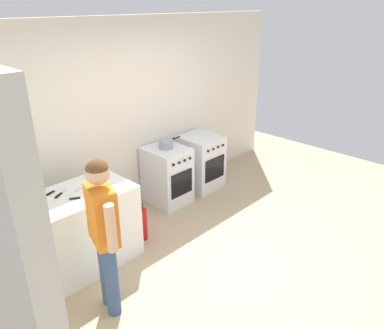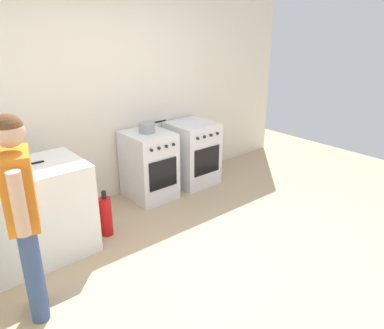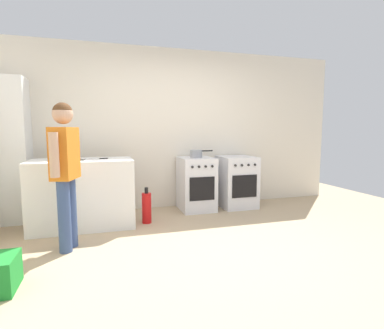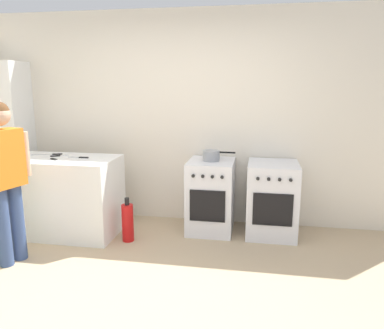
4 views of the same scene
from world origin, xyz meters
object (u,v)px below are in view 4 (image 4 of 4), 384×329
Objects in this scene: person at (5,171)px; knife_bread at (48,154)px; oven_right at (272,199)px; larder_cabinet at (10,141)px; pot at (211,156)px; oven_left at (211,196)px; knife_paring at (58,156)px; fire_extinguisher at (128,222)px; knife_carving at (58,160)px; knife_utility at (79,157)px.

knife_bread is at bearing 96.78° from person.
larder_cabinet is at bearing 178.26° from oven_right.
larder_cabinet reaches higher than oven_right.
pot is 0.24× the size of person.
person reaches higher than oven_left.
person is at bearing -155.26° from oven_right.
larder_cabinet is (-3.36, 0.10, 0.57)m from oven_right.
oven_right is 2.48× the size of knife_bread.
person is at bearing -83.22° from knife_bread.
knife_paring reaches higher than fire_extinguisher.
oven_left is 2.21m from person.
oven_left is 1.70× the size of fire_extinguisher.
person is (-2.52, -1.16, 0.50)m from oven_right.
larder_cabinet is (-0.84, 1.26, 0.07)m from person.
larder_cabinet reaches higher than knife_paring.
larder_cabinet is at bearing 148.34° from knife_carving.
knife_paring is 0.12× the size of person.
fire_extinguisher is at bearing -151.22° from oven_left.
oven_right is at bearing 8.63° from knife_utility.
person is (-0.19, -0.63, 0.02)m from knife_carving.
oven_left is at bearing 32.67° from person.
knife_carving is at bearing -167.13° from oven_right.
fire_extinguisher is (0.89, -0.19, -0.69)m from knife_paring.
person reaches higher than knife_paring.
pot reaches higher than oven_right.
larder_cabinet is (-1.78, 0.58, 0.78)m from fire_extinguisher.
oven_left is 0.54× the size of person.
oven_right is at bearing 6.59° from knife_paring.
pot is (0.00, 0.01, 0.49)m from oven_left.
knife_utility is at bearing -167.07° from pot.
person reaches higher than knife_bread.
oven_left is 2.48× the size of knife_bread.
larder_cabinet is (-1.03, 0.63, 0.10)m from knife_carving.
pot is at bearing 18.40° from knife_carving.
oven_right is 0.42× the size of larder_cabinet.
knife_carving reaches higher than oven_left.
pot is at bearing 12.93° from knife_utility.
oven_right is 2.26m from knife_utility.
fire_extinguisher is at bearing -12.19° from knife_paring.
pot reaches higher than knife_carving.
knife_bread is (-0.30, 0.31, -0.00)m from knife_carving.
pot is 2.66m from larder_cabinet.
larder_cabinet is (-0.73, 0.33, 0.10)m from knife_bread.
oven_left is 1.01m from fire_extinguisher.
knife_carving and knife_utility have the same top height.
larder_cabinet is at bearing 177.96° from pot.
pot reaches higher than oven_left.
knife_bread is at bearing -173.10° from pot.
person is at bearing -93.35° from knife_paring.
knife_carving is 1.18× the size of knife_utility.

